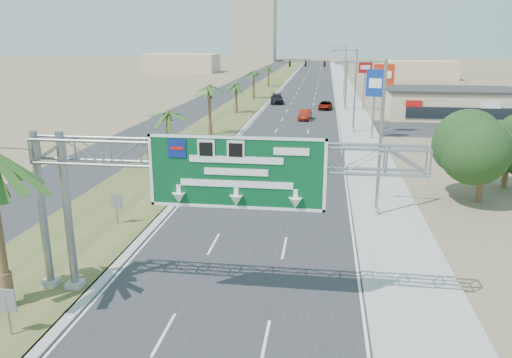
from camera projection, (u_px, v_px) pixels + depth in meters
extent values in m
cube|color=#28282B|center=(308.00, 87.00, 117.49)|extent=(12.00, 300.00, 0.02)
cube|color=#9E9B93|center=(345.00, 88.00, 116.37)|extent=(4.00, 300.00, 0.10)
cube|color=#3D4E22|center=(266.00, 87.00, 118.79)|extent=(7.00, 300.00, 0.12)
cube|color=#28282B|center=(237.00, 87.00, 119.71)|extent=(8.00, 300.00, 0.02)
cylinder|color=gray|center=(68.00, 214.00, 22.10)|extent=(0.36, 0.36, 7.40)
cylinder|color=gray|center=(42.00, 213.00, 22.25)|extent=(0.36, 0.36, 7.40)
cube|color=#9E9B93|center=(76.00, 285.00, 23.05)|extent=(0.70, 0.70, 0.40)
cube|color=#9E9B93|center=(51.00, 283.00, 23.21)|extent=(0.70, 0.70, 0.40)
cube|color=#074924|center=(236.00, 173.00, 20.01)|extent=(7.20, 0.12, 3.00)
cube|color=navy|center=(177.00, 148.00, 19.99)|extent=(0.75, 0.03, 0.75)
cone|color=white|center=(236.00, 200.00, 20.24)|extent=(0.56, 0.56, 0.45)
cylinder|color=brown|center=(7.00, 291.00, 21.23)|extent=(0.54, 0.54, 1.68)
cylinder|color=brown|center=(169.00, 141.00, 43.70)|extent=(0.36, 0.36, 5.00)
cylinder|color=brown|center=(170.00, 162.00, 44.21)|extent=(0.54, 0.54, 1.20)
cylinder|color=brown|center=(210.00, 111.00, 58.84)|extent=(0.36, 0.36, 5.80)
cylinder|color=brown|center=(210.00, 130.00, 59.44)|extent=(0.54, 0.54, 1.39)
cylinder|color=brown|center=(236.00, 99.00, 76.18)|extent=(0.36, 0.36, 4.50)
cylinder|color=brown|center=(236.00, 110.00, 76.64)|extent=(0.54, 0.54, 1.08)
cylinder|color=brown|center=(254.00, 85.00, 94.20)|extent=(0.36, 0.36, 5.20)
cylinder|color=brown|center=(254.00, 96.00, 94.73)|extent=(0.54, 0.54, 1.25)
cylinder|color=brown|center=(268.00, 77.00, 118.08)|extent=(0.36, 0.36, 4.80)
cylinder|color=brown|center=(268.00, 85.00, 118.58)|extent=(0.54, 0.54, 1.15)
cylinder|color=gray|center=(381.00, 141.00, 31.26)|extent=(0.20, 0.20, 10.00)
cylinder|color=gray|center=(363.00, 61.00, 30.12)|extent=(2.80, 0.12, 0.12)
cube|color=slate|center=(339.00, 63.00, 30.33)|extent=(0.50, 0.22, 0.18)
cylinder|color=#9E9B93|center=(376.00, 212.00, 32.56)|extent=(0.44, 0.44, 0.50)
cylinder|color=gray|center=(355.00, 92.00, 59.86)|extent=(0.20, 0.20, 10.00)
cylinder|color=gray|center=(345.00, 50.00, 58.72)|extent=(2.80, 0.12, 0.12)
cube|color=slate|center=(333.00, 51.00, 58.93)|extent=(0.50, 0.22, 0.18)
cylinder|color=#9E9B93|center=(353.00, 131.00, 61.15)|extent=(0.44, 0.44, 0.50)
cylinder|color=gray|center=(345.00, 72.00, 94.18)|extent=(0.20, 0.20, 10.00)
cylinder|color=gray|center=(338.00, 46.00, 93.04)|extent=(2.80, 0.12, 0.12)
cube|color=slate|center=(331.00, 46.00, 93.25)|extent=(0.50, 0.22, 0.18)
cylinder|color=#9E9B93|center=(344.00, 97.00, 95.47)|extent=(0.44, 0.44, 0.50)
cylinder|color=gray|center=(346.00, 85.00, 79.24)|extent=(0.28, 0.28, 8.00)
cylinder|color=gray|center=(315.00, 61.00, 78.89)|extent=(10.00, 0.18, 0.18)
cube|color=black|center=(325.00, 64.00, 78.61)|extent=(0.32, 0.18, 0.95)
cube|color=black|center=(306.00, 64.00, 79.00)|extent=(0.32, 0.18, 0.95)
cube|color=black|center=(290.00, 64.00, 79.33)|extent=(0.32, 0.18, 0.95)
sphere|color=red|center=(325.00, 62.00, 78.41)|extent=(0.22, 0.22, 0.22)
imported|color=black|center=(347.00, 66.00, 78.42)|extent=(0.16, 0.16, 0.60)
cylinder|color=#9E9B93|center=(345.00, 108.00, 80.25)|extent=(0.56, 0.56, 0.60)
cube|color=tan|center=(450.00, 104.00, 72.13)|extent=(18.00, 10.00, 4.00)
cylinder|color=brown|center=(481.00, 175.00, 34.93)|extent=(0.44, 0.44, 3.90)
sphere|color=#123514|center=(486.00, 139.00, 34.22)|extent=(4.50, 4.50, 4.50)
cylinder|color=brown|center=(506.00, 167.00, 38.43)|extent=(0.44, 0.44, 3.30)
sphere|color=#123514|center=(510.00, 139.00, 37.83)|extent=(3.50, 3.50, 3.50)
cylinder|color=gray|center=(9.00, 317.00, 19.12)|extent=(0.08, 0.08, 1.80)
cube|color=slate|center=(6.00, 300.00, 18.93)|extent=(0.75, 0.06, 0.95)
cylinder|color=gray|center=(117.00, 212.00, 30.66)|extent=(0.08, 0.08, 1.80)
cube|color=slate|center=(116.00, 201.00, 30.46)|extent=(0.75, 0.06, 0.95)
cube|color=tan|center=(255.00, 25.00, 250.38)|extent=(20.00, 16.00, 35.00)
cube|color=tan|center=(182.00, 63.00, 170.22)|extent=(24.00, 14.00, 6.00)
cube|color=tan|center=(418.00, 70.00, 141.49)|extent=(20.00, 12.00, 5.00)
imported|color=black|center=(230.00, 155.00, 46.01)|extent=(2.49, 4.98, 1.63)
imported|color=maroon|center=(305.00, 115.00, 70.81)|extent=(1.89, 4.49, 1.44)
imported|color=gray|center=(325.00, 105.00, 81.26)|extent=(2.35, 4.68, 1.27)
imported|color=black|center=(277.00, 99.00, 88.43)|extent=(2.86, 5.74, 1.60)
cylinder|color=gray|center=(382.00, 99.00, 59.53)|extent=(0.20, 0.20, 8.47)
cube|color=red|center=(384.00, 74.00, 58.76)|extent=(2.42, 0.57, 2.40)
cube|color=white|center=(384.00, 75.00, 58.59)|extent=(1.67, 0.23, 0.84)
cylinder|color=gray|center=(374.00, 104.00, 56.36)|extent=(0.20, 0.20, 8.06)
cube|color=navy|center=(375.00, 83.00, 55.73)|extent=(1.99, 0.92, 3.00)
cube|color=white|center=(375.00, 83.00, 55.56)|extent=(1.34, 0.48, 1.05)
cylinder|color=gray|center=(364.00, 86.00, 79.14)|extent=(0.20, 0.20, 7.90)
cube|color=#AF110E|center=(365.00, 67.00, 78.36)|extent=(2.20, 0.91, 1.80)
cube|color=white|center=(366.00, 67.00, 78.19)|extent=(1.49, 0.47, 0.63)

